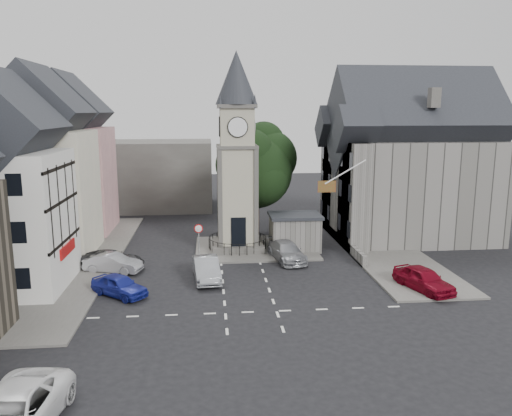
{
  "coord_description": "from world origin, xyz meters",
  "views": [
    {
      "loc": [
        -2.3,
        -32.79,
        11.52
      ],
      "look_at": [
        1.28,
        5.0,
        4.14
      ],
      "focal_mm": 35.0,
      "sensor_mm": 36.0,
      "label": 1
    }
  ],
  "objects": [
    {
      "name": "east_boundary_wall",
      "position": [
        9.2,
        10.0,
        0.45
      ],
      "size": [
        0.4,
        16.0,
        0.9
      ],
      "primitive_type": "cube",
      "color": "#625F5A",
      "rests_on": "ground"
    },
    {
      "name": "warning_sign_post",
      "position": [
        -3.2,
        5.43,
        2.03
      ],
      "size": [
        0.7,
        0.19,
        2.85
      ],
      "color": "black",
      "rests_on": "ground"
    },
    {
      "name": "road_markings",
      "position": [
        0.0,
        -5.5,
        0.01
      ],
      "size": [
        20.0,
        8.0,
        0.01
      ],
      "primitive_type": "cube",
      "color": "silver",
      "rests_on": "ground"
    },
    {
      "name": "terrace_tudor",
      "position": [
        -15.5,
        0.0,
        6.19
      ],
      "size": [
        8.1,
        7.6,
        12.0
      ],
      "color": "silver",
      "rests_on": "ground"
    },
    {
      "name": "clock_tower",
      "position": [
        0.0,
        7.99,
        8.12
      ],
      "size": [
        4.86,
        4.86,
        16.25
      ],
      "color": "#4C4944",
      "rests_on": "ground"
    },
    {
      "name": "pavement_east",
      "position": [
        12.0,
        8.0,
        0.07
      ],
      "size": [
        6.0,
        26.0,
        0.14
      ],
      "primitive_type": "cube",
      "color": "#595651",
      "rests_on": "ground"
    },
    {
      "name": "car_island_east",
      "position": [
        3.66,
        4.5,
        0.73
      ],
      "size": [
        2.95,
        5.3,
        1.45
      ],
      "primitive_type": "imported",
      "rotation": [
        0.0,
        0.0,
        0.19
      ],
      "color": "#999BA1",
      "rests_on": "ground"
    },
    {
      "name": "central_island",
      "position": [
        1.5,
        8.0,
        0.08
      ],
      "size": [
        10.0,
        8.0,
        0.16
      ],
      "primitive_type": "cube",
      "color": "#595651",
      "rests_on": "ground"
    },
    {
      "name": "flagpole",
      "position": [
        8.0,
        4.0,
        7.0
      ],
      "size": [
        3.68,
        0.1,
        2.74
      ],
      "color": "white",
      "rests_on": "ground"
    },
    {
      "name": "ground",
      "position": [
        0.0,
        0.0,
        0.0
      ],
      "size": [
        120.0,
        120.0,
        0.0
      ],
      "primitive_type": "plane",
      "color": "black",
      "rests_on": "ground"
    },
    {
      "name": "pavement_west",
      "position": [
        -12.5,
        6.0,
        0.07
      ],
      "size": [
        6.0,
        30.0,
        0.14
      ],
      "primitive_type": "cube",
      "color": "#595651",
      "rests_on": "ground"
    },
    {
      "name": "town_tree",
      "position": [
        2.0,
        13.0,
        6.97
      ],
      "size": [
        7.2,
        7.2,
        10.8
      ],
      "color": "black",
      "rests_on": "ground"
    },
    {
      "name": "car_island_silver",
      "position": [
        -2.6,
        0.5,
        0.79
      ],
      "size": [
        2.12,
        4.92,
        1.57
      ],
      "primitive_type": "imported",
      "rotation": [
        0.0,
        0.0,
        0.1
      ],
      "color": "#9C9FA5",
      "rests_on": "ground"
    },
    {
      "name": "car_west_grey",
      "position": [
        -9.62,
        3.59,
        0.68
      ],
      "size": [
        5.36,
        3.76,
        1.36
      ],
      "primitive_type": "imported",
      "rotation": [
        0.0,
        0.0,
        1.23
      ],
      "color": "#313134",
      "rests_on": "ground"
    },
    {
      "name": "terrace_pink",
      "position": [
        -15.5,
        16.0,
        6.58
      ],
      "size": [
        8.1,
        7.6,
        12.8
      ],
      "color": "#B37B81",
      "rests_on": "ground"
    },
    {
      "name": "terrace_cream",
      "position": [
        -15.5,
        8.0,
        6.58
      ],
      "size": [
        8.1,
        7.6,
        12.8
      ],
      "color": "beige",
      "rests_on": "ground"
    },
    {
      "name": "car_west_silver",
      "position": [
        -9.36,
        2.77,
        0.69
      ],
      "size": [
        4.43,
        2.59,
        1.38
      ],
      "primitive_type": "imported",
      "rotation": [
        0.0,
        0.0,
        1.28
      ],
      "color": "#9D9FA5",
      "rests_on": "ground"
    },
    {
      "name": "east_building",
      "position": [
        15.59,
        11.0,
        6.26
      ],
      "size": [
        14.4,
        11.4,
        12.6
      ],
      "color": "#625F5A",
      "rests_on": "ground"
    },
    {
      "name": "pedestrian",
      "position": [
        11.5,
        8.0,
        0.81
      ],
      "size": [
        0.65,
        0.5,
        1.61
      ],
      "primitive_type": "imported",
      "rotation": [
        0.0,
        0.0,
        3.35
      ],
      "color": "#B3A094",
      "rests_on": "ground"
    },
    {
      "name": "backdrop_west",
      "position": [
        -12.0,
        28.0,
        4.0
      ],
      "size": [
        20.0,
        10.0,
        8.0
      ],
      "primitive_type": "cube",
      "color": "#4C4944",
      "rests_on": "ground"
    },
    {
      "name": "car_west_blue",
      "position": [
        -8.09,
        -2.08,
        0.69
      ],
      "size": [
        4.15,
        3.8,
        1.37
      ],
      "primitive_type": "imported",
      "rotation": [
        0.0,
        0.0,
        0.89
      ],
      "color": "navy",
      "rests_on": "ground"
    },
    {
      "name": "stone_shelter",
      "position": [
        4.8,
        7.5,
        1.55
      ],
      "size": [
        4.3,
        3.3,
        3.08
      ],
      "color": "#625F5A",
      "rests_on": "ground"
    },
    {
      "name": "car_east_red",
      "position": [
        11.5,
        -3.0,
        0.78
      ],
      "size": [
        3.19,
        4.94,
        1.57
      ],
      "primitive_type": "imported",
      "rotation": [
        0.0,
        0.0,
        0.32
      ],
      "color": "maroon",
      "rests_on": "ground"
    },
    {
      "name": "van_sw_white",
      "position": [
        -9.5,
        -16.0,
        0.83
      ],
      "size": [
        3.39,
        6.24,
        1.66
      ],
      "primitive_type": "imported",
      "rotation": [
        0.0,
        0.0,
        -0.11
      ],
      "color": "white",
      "rests_on": "ground"
    }
  ]
}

